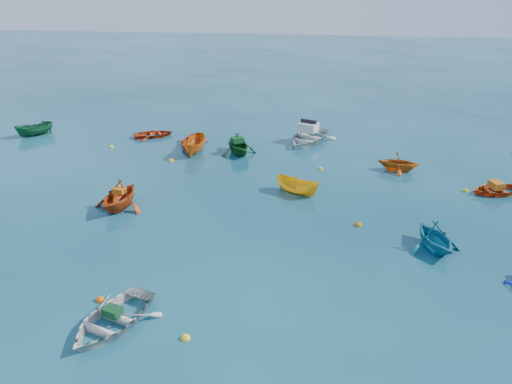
# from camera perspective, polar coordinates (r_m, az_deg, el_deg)

# --- Properties ---
(ground) EXTENTS (160.00, 160.00, 0.00)m
(ground) POSITION_cam_1_polar(r_m,az_deg,el_deg) (21.98, -1.81, -6.20)
(ground) COLOR #093344
(ground) RESTS_ON ground
(dinghy_white_near) EXTENTS (3.51, 4.14, 0.73)m
(dinghy_white_near) POSITION_cam_1_polar(r_m,az_deg,el_deg) (18.22, -16.11, -14.43)
(dinghy_white_near) COLOR beige
(dinghy_white_near) RESTS_ON ground
(dinghy_orange_w) EXTENTS (3.00, 3.35, 1.59)m
(dinghy_orange_w) POSITION_cam_1_polar(r_m,az_deg,el_deg) (26.32, -15.23, -1.74)
(dinghy_orange_w) COLOR #BF4011
(dinghy_orange_w) RESTS_ON ground
(sampan_yellow_mid) EXTENTS (2.76, 2.08, 1.01)m
(sampan_yellow_mid) POSITION_cam_1_polar(r_m,az_deg,el_deg) (27.11, 4.73, -0.16)
(sampan_yellow_mid) COLOR yellow
(sampan_yellow_mid) RESTS_ON ground
(dinghy_cyan_se) EXTENTS (2.98, 3.21, 1.38)m
(dinghy_cyan_se) POSITION_cam_1_polar(r_m,az_deg,el_deg) (23.09, 19.60, -6.13)
(dinghy_cyan_se) COLOR teal
(dinghy_cyan_se) RESTS_ON ground
(dinghy_red_nw) EXTENTS (3.41, 3.04, 0.58)m
(dinghy_red_nw) POSITION_cam_1_polar(r_m,az_deg,el_deg) (37.25, -11.62, 6.21)
(dinghy_red_nw) COLOR red
(dinghy_red_nw) RESTS_ON ground
(sampan_orange_n) EXTENTS (1.23, 3.13, 1.20)m
(sampan_orange_n) POSITION_cam_1_polar(r_m,az_deg,el_deg) (33.37, -6.97, 4.45)
(sampan_orange_n) COLOR #CC5F13
(sampan_orange_n) RESTS_ON ground
(dinghy_green_n) EXTENTS (3.52, 3.64, 1.47)m
(dinghy_green_n) POSITION_cam_1_polar(r_m,az_deg,el_deg) (33.04, -2.04, 4.42)
(dinghy_green_n) COLOR #124E1B
(dinghy_green_n) RESTS_ON ground
(dinghy_red_ne) EXTENTS (3.38, 2.85, 0.60)m
(dinghy_red_ne) POSITION_cam_1_polar(r_m,az_deg,el_deg) (30.06, 25.75, -0.09)
(dinghy_red_ne) COLOR #CF4411
(dinghy_red_ne) RESTS_ON ground
(dinghy_red_far) EXTENTS (2.74, 3.47, 0.65)m
(dinghy_red_far) POSITION_cam_1_polar(r_m,az_deg,el_deg) (34.64, -7.36, 5.16)
(dinghy_red_far) COLOR #9C2C0D
(dinghy_red_far) RESTS_ON ground
(dinghy_orange_far) EXTENTS (2.67, 2.40, 1.26)m
(dinghy_orange_far) POSITION_cam_1_polar(r_m,az_deg,el_deg) (31.34, 15.89, 2.38)
(dinghy_orange_far) COLOR #C05A12
(dinghy_orange_far) RESTS_ON ground
(sampan_green_far) EXTENTS (2.58, 2.65, 1.04)m
(sampan_green_far) POSITION_cam_1_polar(r_m,az_deg,el_deg) (40.13, -23.87, 5.91)
(sampan_green_far) COLOR #13542C
(sampan_green_far) RESTS_ON ground
(motorboat_white) EXTENTS (4.57, 5.28, 1.52)m
(motorboat_white) POSITION_cam_1_polar(r_m,az_deg,el_deg) (35.55, 5.94, 5.73)
(motorboat_white) COLOR silver
(motorboat_white) RESTS_ON ground
(tarp_green_a) EXTENTS (0.70, 0.61, 0.29)m
(tarp_green_a) POSITION_cam_1_polar(r_m,az_deg,el_deg) (17.97, -16.08, -12.99)
(tarp_green_a) COLOR #10431F
(tarp_green_a) RESTS_ON dinghy_white_near
(tarp_orange_a) EXTENTS (0.65, 0.53, 0.29)m
(tarp_orange_a) POSITION_cam_1_polar(r_m,az_deg,el_deg) (25.98, -15.39, 0.17)
(tarp_orange_a) COLOR orange
(tarp_orange_a) RESTS_ON dinghy_orange_w
(tarp_green_b) EXTENTS (0.93, 0.87, 0.36)m
(tarp_green_b) POSITION_cam_1_polar(r_m,az_deg,el_deg) (32.84, -2.13, 5.97)
(tarp_green_b) COLOR #134D20
(tarp_green_b) RESTS_ON dinghy_green_n
(tarp_orange_b) EXTENTS (0.78, 0.90, 0.37)m
(tarp_orange_b) POSITION_cam_1_polar(r_m,az_deg,el_deg) (29.83, 25.76, 0.74)
(tarp_orange_b) COLOR #C96314
(tarp_orange_b) RESTS_ON dinghy_red_ne
(buoy_or_a) EXTENTS (0.34, 0.34, 0.34)m
(buoy_or_a) POSITION_cam_1_polar(r_m,az_deg,el_deg) (19.51, -17.39, -11.75)
(buoy_or_a) COLOR #E3510C
(buoy_or_a) RESTS_ON ground
(buoy_ye_a) EXTENTS (0.33, 0.33, 0.33)m
(buoy_ye_a) POSITION_cam_1_polar(r_m,az_deg,el_deg) (17.19, -8.06, -16.25)
(buoy_ye_a) COLOR yellow
(buoy_ye_a) RESTS_ON ground
(buoy_ye_b) EXTENTS (0.37, 0.37, 0.37)m
(buoy_ye_b) POSITION_cam_1_polar(r_m,az_deg,el_deg) (32.16, -9.70, 3.52)
(buoy_ye_b) COLOR yellow
(buoy_ye_b) RESTS_ON ground
(buoy_or_c) EXTENTS (0.31, 0.31, 0.31)m
(buoy_or_c) POSITION_cam_1_polar(r_m,az_deg,el_deg) (28.82, -15.49, 0.51)
(buoy_or_c) COLOR orange
(buoy_or_c) RESTS_ON ground
(buoy_ye_c) EXTENTS (0.29, 0.29, 0.29)m
(buoy_ye_c) POSITION_cam_1_polar(r_m,az_deg,el_deg) (30.61, 7.38, 2.61)
(buoy_ye_c) COLOR yellow
(buoy_ye_c) RESTS_ON ground
(buoy_or_d) EXTENTS (0.34, 0.34, 0.34)m
(buoy_or_d) POSITION_cam_1_polar(r_m,az_deg,el_deg) (24.15, 11.60, -3.77)
(buoy_or_d) COLOR #D0640B
(buoy_or_d) RESTS_ON ground
(buoy_ye_d) EXTENTS (0.32, 0.32, 0.32)m
(buoy_ye_d) POSITION_cam_1_polar(r_m,az_deg,el_deg) (35.63, -16.19, 4.93)
(buoy_ye_d) COLOR yellow
(buoy_ye_d) RESTS_ON ground
(buoy_or_e) EXTENTS (0.38, 0.38, 0.38)m
(buoy_or_e) POSITION_cam_1_polar(r_m,az_deg,el_deg) (34.78, 5.57, 5.33)
(buoy_or_e) COLOR #E74C0C
(buoy_or_e) RESTS_ON ground
(buoy_ye_e) EXTENTS (0.33, 0.33, 0.33)m
(buoy_ye_e) POSITION_cam_1_polar(r_m,az_deg,el_deg) (29.58, 22.82, 0.07)
(buoy_ye_e) COLOR gold
(buoy_ye_e) RESTS_ON ground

